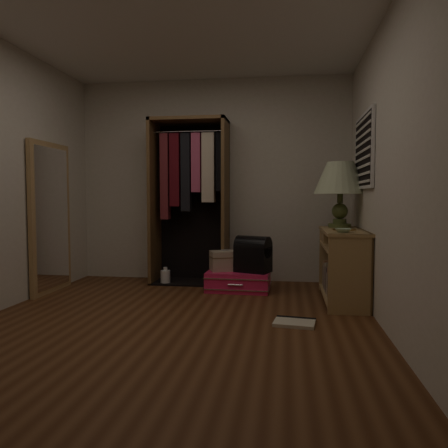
{
  "coord_description": "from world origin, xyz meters",
  "views": [
    {
      "loc": [
        0.96,
        -3.62,
        1.09
      ],
      "look_at": [
        0.3,
        0.95,
        0.8
      ],
      "focal_mm": 35.0,
      "sensor_mm": 36.0,
      "label": 1
    }
  ],
  "objects_px": {
    "pink_suitcase": "(238,280)",
    "table_lamp": "(340,180)",
    "white_jug": "(165,277)",
    "floor_mirror": "(50,218)",
    "console_bookshelf": "(342,263)",
    "open_wardrobe": "(191,187)",
    "black_bag": "(253,253)",
    "train_case": "(225,261)"
  },
  "relations": [
    {
      "from": "pink_suitcase",
      "to": "table_lamp",
      "type": "height_order",
      "value": "table_lamp"
    },
    {
      "from": "white_jug",
      "to": "floor_mirror",
      "type": "bearing_deg",
      "value": -152.87
    },
    {
      "from": "floor_mirror",
      "to": "console_bookshelf",
      "type": "bearing_deg",
      "value": 0.8
    },
    {
      "from": "console_bookshelf",
      "to": "floor_mirror",
      "type": "relative_size",
      "value": 0.66
    },
    {
      "from": "table_lamp",
      "to": "open_wardrobe",
      "type": "bearing_deg",
      "value": 166.37
    },
    {
      "from": "floor_mirror",
      "to": "white_jug",
      "type": "bearing_deg",
      "value": 27.13
    },
    {
      "from": "console_bookshelf",
      "to": "black_bag",
      "type": "xyz_separation_m",
      "value": [
        -0.96,
        0.31,
        0.05
      ]
    },
    {
      "from": "white_jug",
      "to": "train_case",
      "type": "bearing_deg",
      "value": -14.24
    },
    {
      "from": "pink_suitcase",
      "to": "train_case",
      "type": "bearing_deg",
      "value": 179.0
    },
    {
      "from": "open_wardrobe",
      "to": "white_jug",
      "type": "bearing_deg",
      "value": -149.27
    },
    {
      "from": "console_bookshelf",
      "to": "black_bag",
      "type": "height_order",
      "value": "console_bookshelf"
    },
    {
      "from": "black_bag",
      "to": "table_lamp",
      "type": "xyz_separation_m",
      "value": [
        0.96,
        -0.01,
        0.84
      ]
    },
    {
      "from": "open_wardrobe",
      "to": "pink_suitcase",
      "type": "distance_m",
      "value": 1.33
    },
    {
      "from": "floor_mirror",
      "to": "pink_suitcase",
      "type": "bearing_deg",
      "value": 10.62
    },
    {
      "from": "floor_mirror",
      "to": "white_jug",
      "type": "relative_size",
      "value": 7.95
    },
    {
      "from": "console_bookshelf",
      "to": "open_wardrobe",
      "type": "height_order",
      "value": "open_wardrobe"
    },
    {
      "from": "console_bookshelf",
      "to": "white_jug",
      "type": "xyz_separation_m",
      "value": [
        -2.07,
        0.55,
        -0.3
      ]
    },
    {
      "from": "floor_mirror",
      "to": "table_lamp",
      "type": "height_order",
      "value": "floor_mirror"
    },
    {
      "from": "floor_mirror",
      "to": "pink_suitcase",
      "type": "distance_m",
      "value": 2.27
    },
    {
      "from": "train_case",
      "to": "open_wardrobe",
      "type": "bearing_deg",
      "value": 122.13
    },
    {
      "from": "console_bookshelf",
      "to": "open_wardrobe",
      "type": "bearing_deg",
      "value": 157.81
    },
    {
      "from": "console_bookshelf",
      "to": "train_case",
      "type": "height_order",
      "value": "console_bookshelf"
    },
    {
      "from": "pink_suitcase",
      "to": "train_case",
      "type": "relative_size",
      "value": 1.87
    },
    {
      "from": "floor_mirror",
      "to": "pink_suitcase",
      "type": "xyz_separation_m",
      "value": [
        2.11,
        0.4,
        -0.74
      ]
    },
    {
      "from": "console_bookshelf",
      "to": "train_case",
      "type": "bearing_deg",
      "value": 164.5
    },
    {
      "from": "train_case",
      "to": "table_lamp",
      "type": "xyz_separation_m",
      "value": [
        1.29,
        -0.06,
        0.94
      ]
    },
    {
      "from": "pink_suitcase",
      "to": "train_case",
      "type": "distance_m",
      "value": 0.28
    },
    {
      "from": "train_case",
      "to": "black_bag",
      "type": "distance_m",
      "value": 0.35
    },
    {
      "from": "train_case",
      "to": "table_lamp",
      "type": "bearing_deg",
      "value": -23.78
    },
    {
      "from": "console_bookshelf",
      "to": "pink_suitcase",
      "type": "bearing_deg",
      "value": 162.76
    },
    {
      "from": "train_case",
      "to": "black_bag",
      "type": "xyz_separation_m",
      "value": [
        0.33,
        -0.05,
        0.1
      ]
    },
    {
      "from": "train_case",
      "to": "white_jug",
      "type": "distance_m",
      "value": 0.84
    },
    {
      "from": "white_jug",
      "to": "open_wardrobe",
      "type": "bearing_deg",
      "value": 30.73
    },
    {
      "from": "open_wardrobe",
      "to": "pink_suitcase",
      "type": "xyz_separation_m",
      "value": [
        0.65,
        -0.38,
        -1.1
      ]
    },
    {
      "from": "pink_suitcase",
      "to": "table_lamp",
      "type": "relative_size",
      "value": 1.03
    },
    {
      "from": "open_wardrobe",
      "to": "table_lamp",
      "type": "bearing_deg",
      "value": -13.63
    },
    {
      "from": "open_wardrobe",
      "to": "floor_mirror",
      "type": "distance_m",
      "value": 1.69
    },
    {
      "from": "console_bookshelf",
      "to": "floor_mirror",
      "type": "distance_m",
      "value": 3.27
    },
    {
      "from": "open_wardrobe",
      "to": "pink_suitcase",
      "type": "height_order",
      "value": "open_wardrobe"
    },
    {
      "from": "pink_suitcase",
      "to": "open_wardrobe",
      "type": "bearing_deg",
      "value": 151.55
    },
    {
      "from": "open_wardrobe",
      "to": "pink_suitcase",
      "type": "relative_size",
      "value": 2.73
    },
    {
      "from": "pink_suitcase",
      "to": "black_bag",
      "type": "distance_m",
      "value": 0.37
    }
  ]
}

